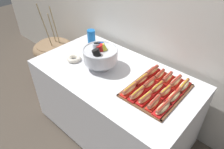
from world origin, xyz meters
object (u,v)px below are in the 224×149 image
Objects in this scene: hot_dog_13 at (175,82)px; hot_dog_3 at (154,103)px; hot_dog_14 at (184,86)px; cup_stack at (92,40)px; hot_dog_6 at (149,84)px; hot_dog_9 at (174,96)px; serving_tray at (156,91)px; hot_dog_8 at (165,92)px; hot_dog_11 at (160,75)px; punch_bowl at (100,54)px; donut at (74,59)px; hot_dog_0 at (129,89)px; hot_dog_4 at (163,108)px; hot_dog_10 at (152,71)px; hot_dog_1 at (137,94)px; buffet_table at (114,102)px; hot_dog_7 at (157,88)px; floor_vase at (56,64)px; hot_dog_2 at (145,98)px; hot_dog_12 at (167,78)px; hot_dog_5 at (141,80)px.

hot_dog_3 is at bearing -89.32° from hot_dog_13.
cup_stack reaches higher than hot_dog_14.
hot_dog_6 reaches higher than hot_dog_9.
serving_tray is 3.37× the size of hot_dog_8.
punch_bowl is at bearing -155.86° from hot_dog_11.
hot_dog_11 is 0.84m from donut.
cup_stack is (-0.96, 0.12, 0.07)m from hot_dog_8.
punch_bowl is (-0.43, 0.11, 0.10)m from hot_dog_0.
hot_dog_4 is (0.15, -0.16, 0.03)m from serving_tray.
hot_dog_11 is at bearing 0.68° from hot_dog_10.
cup_stack is at bearing 163.56° from hot_dog_3.
hot_dog_1 reaches higher than hot_dog_14.
hot_dog_10 is at bearing 38.26° from buffet_table.
cup_stack is at bearing 172.33° from hot_dog_7.
donut is at bearing -171.06° from hot_dog_9.
hot_dog_8 is 0.22m from hot_dog_11.
hot_dog_1 is (0.35, -0.12, 0.41)m from buffet_table.
hot_dog_1 is at bearing -131.59° from hot_dog_8.
hot_dog_4 reaches higher than buffet_table.
cup_stack reaches higher than hot_dog_11.
donut is at bearing -160.67° from punch_bowl.
serving_tray is 0.23m from hot_dog_14.
hot_dog_3 is 0.90× the size of hot_dog_14.
floor_vase reaches higher than punch_bowl.
buffet_table is 8.46× the size of hot_dog_1.
hot_dog_8 is (0.07, 0.17, -0.00)m from hot_dog_2.
hot_dog_14 is at bearing 17.34° from punch_bowl.
cup_stack is at bearing 162.20° from hot_dog_2.
cup_stack reaches higher than hot_dog_10.
hot_dog_12 is 0.74× the size of cup_stack.
hot_dog_5 is (0.27, 0.05, 0.41)m from buffet_table.
hot_dog_8 is 0.98× the size of hot_dog_12.
hot_dog_3 is 0.33m from hot_dog_13.
hot_dog_8 reaches higher than hot_dog_9.
serving_tray is at bearing 115.12° from hot_dog_3.
hot_dog_1 is at bearing -89.32° from hot_dog_6.
serving_tray is 0.86m from donut.
hot_dog_9 is 0.22m from hot_dog_12.
hot_dog_0 is at bearing -179.32° from hot_dog_1.
hot_dog_4 is 0.33m from hot_dog_14.
hot_dog_6 is at bearing 90.68° from hot_dog_1.
floor_vase reaches higher than hot_dog_4.
hot_dog_7 is 0.97× the size of hot_dog_10.
hot_dog_3 is 1.20× the size of donut.
hot_dog_8 is at bearing 90.68° from hot_dog_3.
hot_dog_12 reaches higher than hot_dog_10.
serving_tray is 0.18m from hot_dog_1.
punch_bowl reaches higher than hot_dog_5.
hot_dog_7 is 0.99× the size of hot_dog_13.
hot_dog_2 is 0.15m from hot_dog_4.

